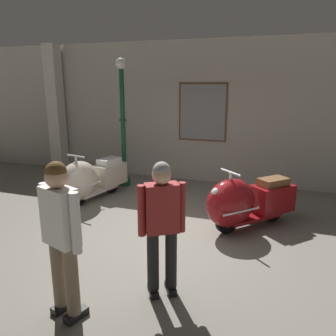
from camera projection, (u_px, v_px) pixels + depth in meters
ground_plane at (159, 234)px, 5.64m from camera, size 60.00×60.00×0.00m
showroom_back_wall at (200, 113)px, 8.39m from camera, size 18.00×0.63×3.52m
scooter_0 at (89, 179)px, 7.10m from camera, size 0.90×1.83×1.08m
scooter_1 at (244, 202)px, 5.72m from camera, size 1.59×1.65×1.09m
lamppost at (123, 122)px, 7.97m from camera, size 0.28×0.28×3.05m
visitor_0 at (61, 231)px, 3.43m from camera, size 0.57×0.37×1.75m
visitor_1 at (162, 221)px, 3.82m from camera, size 0.49×0.40×1.66m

